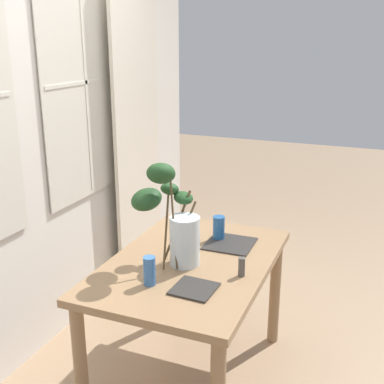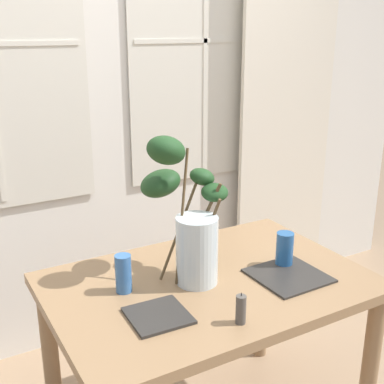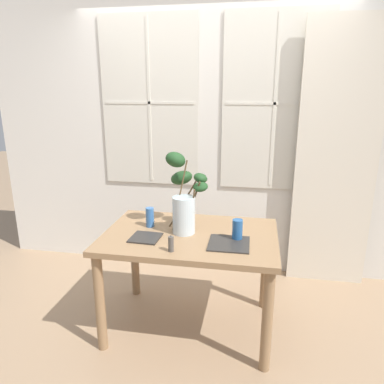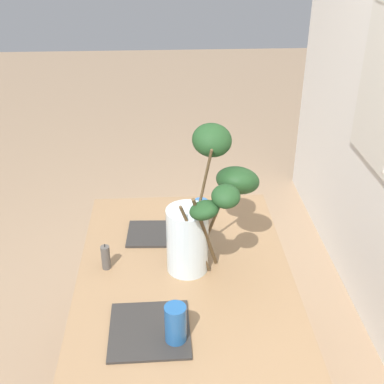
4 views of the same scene
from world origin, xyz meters
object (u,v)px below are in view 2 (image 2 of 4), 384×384
plate_square_right (288,276)px  pillar_candle (241,310)px  vase_with_branches (187,220)px  drinking_glass_blue_left (123,274)px  drinking_glass_blue_right (285,249)px  dining_table (209,306)px  plate_square_left (158,316)px

plate_square_right → pillar_candle: size_ratio=2.39×
vase_with_branches → pillar_candle: vase_with_branches is taller
drinking_glass_blue_left → drinking_glass_blue_right: (0.67, -0.13, -0.00)m
dining_table → plate_square_left: plate_square_left is taller
vase_with_branches → pillar_candle: bearing=-91.0°
pillar_candle → drinking_glass_blue_right: bearing=33.1°
plate_square_left → pillar_candle: pillar_candle is taller
plate_square_right → pillar_candle: pillar_candle is taller
plate_square_left → plate_square_right: 0.59m
vase_with_branches → plate_square_left: vase_with_branches is taller
dining_table → pillar_candle: 0.36m
plate_square_right → plate_square_left: bearing=-179.4°
dining_table → plate_square_right: plate_square_right is taller
plate_square_right → pillar_candle: (-0.36, -0.18, 0.05)m
vase_with_branches → drinking_glass_blue_left: size_ratio=4.05×
plate_square_left → pillar_candle: size_ratio=1.76×
drinking_glass_blue_right → pillar_candle: 0.49m
dining_table → plate_square_right: (0.29, -0.13, 0.12)m
dining_table → drinking_glass_blue_left: drinking_glass_blue_left is taller
drinking_glass_blue_left → pillar_candle: 0.48m
dining_table → drinking_glass_blue_left: size_ratio=8.39×
dining_table → plate_square_left: bearing=-154.4°
drinking_glass_blue_right → plate_square_left: (-0.64, -0.09, -0.07)m
vase_with_branches → drinking_glass_blue_right: (0.40, -0.12, -0.17)m
drinking_glass_blue_left → plate_square_right: (0.62, -0.22, -0.07)m
plate_square_right → pillar_candle: 0.41m
vase_with_branches → plate_square_right: (0.35, -0.20, -0.24)m
vase_with_branches → pillar_candle: size_ratio=5.26×
vase_with_branches → drinking_glass_blue_left: 0.32m
dining_table → vase_with_branches: 0.37m
vase_with_branches → plate_square_right: 0.47m
plate_square_left → pillar_candle: (0.23, -0.17, 0.05)m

